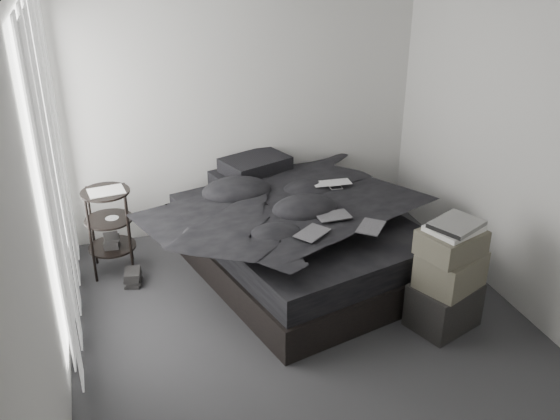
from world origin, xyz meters
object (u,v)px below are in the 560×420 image
object	(u,v)px
bed	(299,255)
laptop	(334,178)
side_stand	(110,232)
box_lower	(444,305)

from	to	relation	value
bed	laptop	xyz separation A→B (m)	(0.38, 0.15, 0.66)
laptop	side_stand	xyz separation A→B (m)	(-2.03, 0.34, -0.42)
laptop	side_stand	bearing A→B (deg)	174.22
side_stand	box_lower	size ratio (longest dim) A/B	1.57
bed	box_lower	xyz separation A→B (m)	(0.83, -1.17, 0.04)
side_stand	laptop	bearing A→B (deg)	-9.43
box_lower	laptop	bearing A→B (deg)	108.53
bed	laptop	bearing A→B (deg)	7.50
laptop	box_lower	xyz separation A→B (m)	(0.44, -1.32, -0.63)
bed	box_lower	size ratio (longest dim) A/B	4.39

